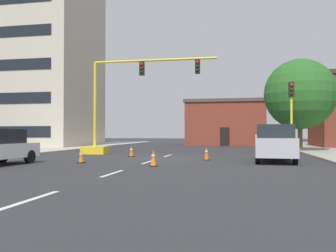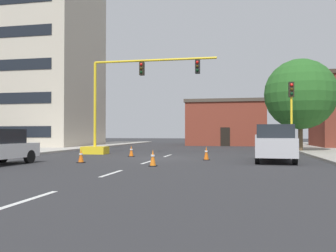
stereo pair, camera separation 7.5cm
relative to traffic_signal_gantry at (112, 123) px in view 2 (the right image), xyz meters
The scene contains 16 objects.
ground_plane 5.96m from the traffic_signal_gantry, 37.78° to the right, with size 160.00×160.00×0.00m, color #2D2D30.
sidewalk_left 9.50m from the traffic_signal_gantry, 149.91° to the left, with size 6.00×56.00×0.14m, color #B2ADA3.
lane_stripe_seg_0 18.05m from the traffic_signal_gantry, 75.95° to the right, with size 0.16×2.40×0.01m, color silver.
lane_stripe_seg_1 12.85m from the traffic_signal_gantry, 69.88° to the right, with size 0.16×2.40×0.01m, color silver.
lane_stripe_seg_2 8.04m from the traffic_signal_gantry, 55.69° to the right, with size 0.16×2.40×0.01m, color silver.
lane_stripe_seg_3 4.99m from the traffic_signal_gantry, 11.32° to the right, with size 0.16×2.40×0.01m, color silver.
building_tall_left 21.05m from the traffic_signal_gantry, 139.53° to the left, with size 15.15×11.47×20.31m.
building_brick_center 23.89m from the traffic_signal_gantry, 71.74° to the left, with size 9.83×10.06×5.62m.
traffic_signal_gantry is the anchor object (origin of this frame).
traffic_light_pole_right 12.50m from the traffic_signal_gantry, ahead, with size 0.32×0.47×4.80m.
tree_right_mid 15.27m from the traffic_signal_gantry, 22.09° to the left, with size 5.70×5.70×7.54m.
pickup_truck_silver 11.99m from the traffic_signal_gantry, 22.73° to the right, with size 2.23×5.48×1.99m.
traffic_cone_roadside_a 8.71m from the traffic_signal_gantry, 30.94° to the right, with size 0.36×0.36×0.79m.
traffic_cone_roadside_b 3.74m from the traffic_signal_gantry, 46.57° to the right, with size 0.36×0.36×0.73m.
traffic_cone_roadside_c 10.31m from the traffic_signal_gantry, 59.11° to the right, with size 0.36×0.36×0.78m.
traffic_cone_roadside_d 7.80m from the traffic_signal_gantry, 81.90° to the right, with size 0.36×0.36×0.71m.
Camera 2 is at (4.82, -21.65, 1.55)m, focal length 38.66 mm.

